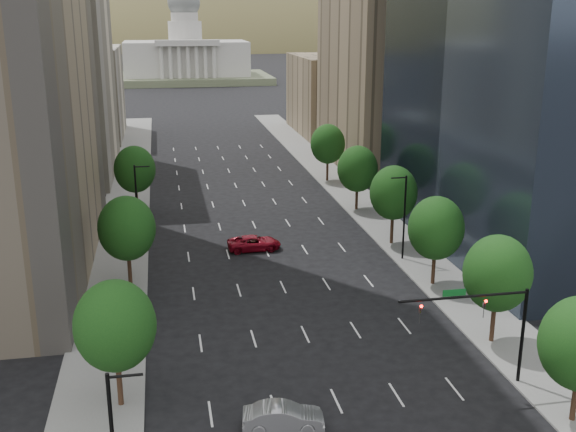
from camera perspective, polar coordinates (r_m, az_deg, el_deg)
sidewalk_left at (r=73.36m, az=-13.85°, el=-3.60°), size 6.00×200.00×0.15m
sidewalk_right at (r=77.68m, az=9.60°, el=-2.20°), size 6.00×200.00×0.15m
midrise_cream_left at (r=113.07m, az=-18.32°, el=12.08°), size 14.00×30.00×35.00m
filler_left at (r=146.47m, az=-16.42°, el=9.74°), size 14.00×26.00×18.00m
parking_tan_right at (r=114.97m, az=7.62°, el=11.56°), size 14.00×30.00×30.00m
filler_right at (r=147.24m, az=3.51°, el=10.01°), size 14.00×26.00×16.00m
tree_right_1 at (r=54.58m, az=16.96°, el=-4.57°), size 5.20×5.20×8.75m
tree_right_2 at (r=64.86m, az=12.17°, el=-0.99°), size 5.20×5.20×8.61m
tree_right_3 at (r=75.53m, az=8.74°, el=1.91°), size 5.20×5.20×8.89m
tree_right_4 at (r=88.58m, az=5.78°, el=3.90°), size 5.20×5.20×8.46m
tree_right_5 at (r=103.66m, az=3.32°, el=5.98°), size 5.20×5.20×8.75m
tree_left_0 at (r=45.24m, az=-14.14°, el=-8.82°), size 5.20×5.20×8.75m
tree_left_1 at (r=63.83m, az=-13.21°, el=-1.01°), size 5.20×5.20×8.97m
tree_left_2 at (r=89.04m, az=-12.59°, el=3.79°), size 5.20×5.20×8.68m
streetlight_rn at (r=71.10m, az=9.58°, el=0.07°), size 1.70×0.20×9.00m
streetlight_ln at (r=76.60m, az=-12.38°, el=1.11°), size 1.70×0.20×9.00m
traffic_signal at (r=48.38m, az=16.44°, el=-8.04°), size 9.12×0.40×7.38m
capitol at (r=259.33m, az=-8.44°, el=12.83°), size 60.00×40.00×35.20m
foothills at (r=613.17m, az=-6.40°, el=10.62°), size 720.00×413.00×263.00m
car_silver at (r=44.08m, az=-0.39°, el=-16.32°), size 5.21×2.40×1.65m
car_red_far at (r=74.40m, az=-2.82°, el=-2.24°), size 5.85×2.85×1.60m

